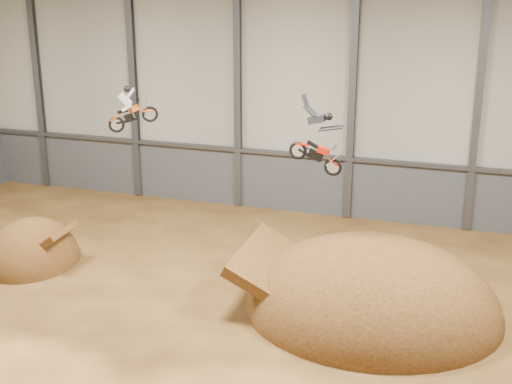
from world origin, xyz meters
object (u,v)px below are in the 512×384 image
Objects in this scene: takeoff_ramp at (33,262)px; fmx_rider_b at (313,135)px; fmx_rider_a at (135,104)px; landing_ramp at (371,311)px.

fmx_rider_b is at bearing 1.18° from takeoff_ramp.
takeoff_ramp is 9.76m from fmx_rider_a.
fmx_rider_b is at bearing -35.14° from fmx_rider_a.
fmx_rider_b is at bearing 171.91° from landing_ramp.
fmx_rider_a is at bearing 172.43° from landing_ramp.
fmx_rider_a reaches higher than takeoff_ramp.
fmx_rider_a is 8.72m from fmx_rider_b.
landing_ramp is 4.70× the size of fmx_rider_a.
landing_ramp is at bearing -8.68° from fmx_rider_b.
landing_ramp reaches higher than takeoff_ramp.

